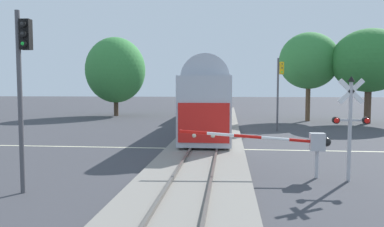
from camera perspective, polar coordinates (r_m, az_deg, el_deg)
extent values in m
plane|color=#3D3D42|center=(21.56, 2.11, -5.49)|extent=(220.00, 220.00, 0.00)
cube|color=beige|center=(21.56, 2.11, -5.48)|extent=(44.00, 0.20, 0.01)
cube|color=gray|center=(21.55, 2.11, -5.26)|extent=(4.40, 80.00, 0.18)
cube|color=#56514C|center=(21.58, 0.20, -4.81)|extent=(0.10, 80.00, 0.14)
cube|color=#56514C|center=(21.49, 4.03, -4.86)|extent=(0.10, 80.00, 0.14)
cube|color=#B2B7C1|center=(28.57, 3.04, 1.46)|extent=(3.00, 17.93, 3.90)
cube|color=red|center=(19.66, 1.81, -1.48)|extent=(2.76, 0.08, 2.15)
cylinder|color=#B2B7C1|center=(28.54, 3.06, 5.13)|extent=(2.76, 16.14, 2.76)
sphere|color=#F4F2CC|center=(19.77, 0.35, -3.43)|extent=(0.24, 0.24, 0.24)
sphere|color=#F4F2CC|center=(19.70, 3.26, -3.47)|extent=(0.24, 0.24, 0.24)
cube|color=silver|center=(49.96, 4.20, 3.02)|extent=(3.00, 23.12, 4.60)
cube|color=black|center=(49.94, 5.94, 3.35)|extent=(0.04, 20.81, 0.90)
cube|color=#193899|center=(49.98, 5.94, 1.69)|extent=(0.04, 21.27, 0.36)
cube|color=silver|center=(73.98, 4.70, 3.39)|extent=(3.00, 23.12, 4.60)
cube|color=black|center=(73.96, 5.87, 3.61)|extent=(0.04, 20.81, 0.90)
cube|color=#193899|center=(73.99, 5.87, 2.49)|extent=(0.04, 21.27, 0.36)
cylinder|color=#B7B7BC|center=(15.50, 18.75, -7.48)|extent=(0.14, 0.14, 1.10)
cube|color=#B7B7BC|center=(15.35, 18.83, -4.18)|extent=(0.56, 0.40, 0.70)
sphere|color=black|center=(15.43, 20.10, -4.17)|extent=(0.36, 0.36, 0.36)
cylinder|color=red|center=(15.23, 16.83, -4.07)|extent=(1.10, 0.12, 0.19)
cylinder|color=white|center=(15.04, 12.76, -3.81)|extent=(1.10, 0.12, 0.19)
cylinder|color=red|center=(14.94, 8.61, -3.54)|extent=(1.10, 0.12, 0.19)
cylinder|color=white|center=(14.91, 4.43, -3.24)|extent=(1.10, 0.12, 0.19)
cylinder|color=red|center=(14.97, 0.25, -2.92)|extent=(1.10, 0.12, 0.19)
sphere|color=red|center=(15.03, -1.81, -2.76)|extent=(0.14, 0.14, 0.14)
cylinder|color=#B2B2B7|center=(15.24, 23.24, -2.66)|extent=(0.14, 0.14, 3.80)
cube|color=white|center=(15.12, 23.43, 3.17)|extent=(0.98, 0.05, 0.98)
cube|color=white|center=(15.12, 23.43, 3.17)|extent=(0.98, 0.05, 0.98)
cube|color=#B2B2B7|center=(15.19, 23.29, -0.95)|extent=(1.10, 0.08, 0.08)
cylinder|color=black|center=(14.94, 21.39, -0.98)|extent=(0.26, 0.18, 0.26)
cylinder|color=black|center=(15.27, 25.37, -0.99)|extent=(0.26, 0.18, 0.26)
sphere|color=red|center=(14.84, 21.50, -1.01)|extent=(0.20, 0.20, 0.20)
sphere|color=red|center=(15.18, 25.49, -1.02)|extent=(0.20, 0.20, 0.20)
cone|color=black|center=(15.14, 23.46, 4.95)|extent=(0.28, 0.28, 0.22)
cylinder|color=#4C4C51|center=(13.64, -25.07, 1.47)|extent=(0.16, 0.16, 6.14)
cube|color=black|center=(13.59, -24.33, 11.09)|extent=(0.34, 0.26, 1.00)
sphere|color=#262626|center=(13.51, -24.70, 12.49)|extent=(0.20, 0.20, 0.20)
cylinder|color=black|center=(13.48, -24.77, 12.51)|extent=(0.24, 0.10, 0.24)
sphere|color=#262626|center=(13.46, -24.66, 11.15)|extent=(0.20, 0.20, 0.20)
cylinder|color=black|center=(13.44, -24.72, 11.16)|extent=(0.24, 0.10, 0.24)
sphere|color=green|center=(13.43, -24.62, 9.79)|extent=(0.20, 0.20, 0.20)
cylinder|color=black|center=(13.40, -24.68, 9.80)|extent=(0.24, 0.10, 0.24)
cylinder|color=#4C4C51|center=(30.67, 13.13, 2.83)|extent=(0.16, 0.16, 5.92)
cube|color=gold|center=(30.74, 13.72, 6.85)|extent=(0.34, 0.26, 1.00)
sphere|color=#262626|center=(30.61, 13.77, 7.46)|extent=(0.20, 0.20, 0.20)
cylinder|color=gold|center=(30.58, 13.78, 7.46)|extent=(0.24, 0.10, 0.24)
sphere|color=#262626|center=(30.59, 13.76, 6.86)|extent=(0.20, 0.20, 0.20)
cylinder|color=gold|center=(30.56, 13.77, 6.87)|extent=(0.24, 0.10, 0.24)
sphere|color=green|center=(30.58, 13.75, 6.26)|extent=(0.20, 0.20, 0.20)
cylinder|color=gold|center=(30.55, 13.76, 6.27)|extent=(0.24, 0.10, 0.24)
cylinder|color=brown|center=(40.64, 17.51, 1.79)|extent=(0.48, 0.48, 4.13)
ellipsoid|color=#38843D|center=(40.70, 17.64, 7.80)|extent=(6.11, 6.11, 5.88)
cylinder|color=#4C3828|center=(46.65, -11.68, 1.27)|extent=(0.56, 0.56, 2.66)
ellipsoid|color=#38843D|center=(46.64, -11.76, 6.60)|extent=(7.32, 7.32, 8.03)
cylinder|color=#4C3828|center=(40.00, 25.56, 1.35)|extent=(0.64, 0.64, 3.87)
ellipsoid|color=#2D7533|center=(40.04, 25.75, 7.42)|extent=(7.15, 7.15, 6.14)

